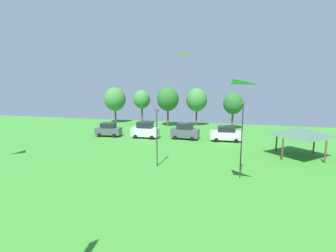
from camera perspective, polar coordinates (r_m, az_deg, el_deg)
kite_flying_3 at (r=19.91m, az=13.93°, el=8.05°), size 2.26×2.20×0.45m
kite_flying_5 at (r=34.62m, az=3.54°, el=14.52°), size 1.80×1.48×2.40m
parked_car_leftmost at (r=44.33m, az=-12.82°, el=-0.77°), size 4.28×2.37×2.24m
parked_car_second_from_left at (r=41.99m, az=-5.00°, el=-0.92°), size 4.37×1.93×2.62m
parked_car_third_from_left at (r=41.22m, az=3.73°, el=-1.16°), size 4.46×2.36×2.53m
parked_car_rightmost_in_row at (r=40.65m, az=12.56°, el=-1.67°), size 4.77×2.29×2.31m
park_pavilion at (r=35.11m, az=26.86°, el=-1.08°), size 5.76×5.50×3.60m
light_post_0 at (r=25.08m, az=15.75°, el=-2.17°), size 0.36×0.20×7.23m
light_post_1 at (r=27.67m, az=-2.43°, el=-1.84°), size 0.36×0.20×6.17m
treeline_tree_0 at (r=58.29m, az=-11.47°, el=5.73°), size 4.64×4.64×7.68m
treeline_tree_1 at (r=55.97m, az=-5.72°, el=5.75°), size 3.54×3.54×7.12m
treeline_tree_2 at (r=52.39m, az=-0.03°, el=5.90°), size 4.36×4.36×7.90m
treeline_tree_3 at (r=53.49m, az=6.26°, el=5.67°), size 4.24×4.24×7.60m
treeline_tree_4 at (r=50.71m, az=13.98°, el=4.74°), size 3.67×3.67×6.88m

